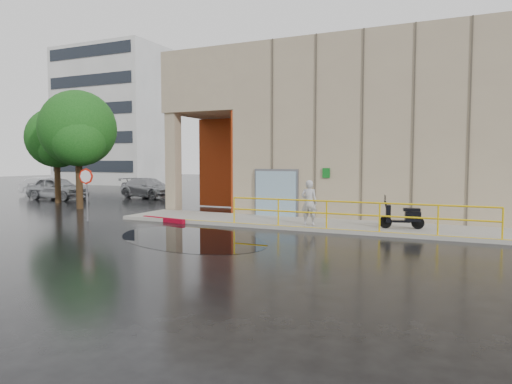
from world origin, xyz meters
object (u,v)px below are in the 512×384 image
red_curb (163,220)px  car_a (57,188)px  car_c (149,188)px  car_b (46,187)px  tree_far (57,140)px  stop_sign (86,182)px  scooter (402,210)px  tree_near (78,131)px  person (309,203)px

red_curb → car_a: size_ratio=0.54×
car_c → red_curb: bearing=-126.0°
car_b → car_a: bearing=-119.8°
tree_far → stop_sign: bearing=-35.8°
car_b → tree_far: bearing=-124.5°
scooter → tree_far: bearing=157.9°
tree_near → stop_sign: bearing=-41.8°
tree_far → person: bearing=-12.5°
person → tree_near: size_ratio=0.27×
red_curb → tree_far: size_ratio=0.41×
stop_sign → car_a: stop_sign is taller
stop_sign → tree_far: (-7.86, 5.66, 2.17)m
scooter → stop_sign: stop_sign is taller
red_curb → car_b: bearing=153.3°
car_b → scooter: bearing=-104.6°
red_curb → tree_near: 8.58m
car_a → car_c: car_a is taller
person → scooter: person is taller
tree_far → red_curb: bearing=-22.0°
scooter → car_b: 26.95m
car_c → car_a: bearing=140.9°
red_curb → tree_far: tree_far is taller
car_c → tree_far: tree_far is taller
tree_near → tree_far: tree_near is taller
scooter → red_curb: size_ratio=0.67×
tree_near → tree_far: size_ratio=1.10×
scooter → red_curb: scooter is taller
stop_sign → red_curb: stop_sign is taller
car_c → tree_near: tree_near is taller
person → red_curb: size_ratio=0.72×
car_a → car_c: (4.79, 3.60, -0.07)m
red_curb → tree_near: size_ratio=0.38×
person → tree_near: (-13.50, 1.80, 3.17)m
stop_sign → car_b: stop_sign is taller
car_b → tree_far: size_ratio=0.71×
car_c → stop_sign: bearing=-141.0°
car_a → tree_near: (5.97, -3.94, 3.43)m
stop_sign → car_c: bearing=128.9°
person → tree_far: bearing=-14.0°
person → red_curb: 6.44m
scooter → stop_sign: 13.07m
car_a → scooter: bearing=-101.9°
person → car_c: 17.39m
scooter → car_a: size_ratio=0.36×
scooter → tree_far: tree_far is taller
tree_near → red_curb: bearing=-18.4°
red_curb → tree_near: bearing=161.6°
stop_sign → red_curb: size_ratio=0.96×
stop_sign → red_curb: (3.10, 1.24, -1.60)m
person → scooter: 3.43m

